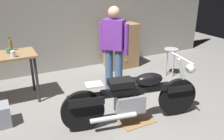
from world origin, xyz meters
name	(u,v)px	position (x,y,z in m)	size (l,w,h in m)	color
ground_plane	(132,123)	(0.00, 0.00, 0.00)	(12.00, 12.00, 0.00)	gray
back_wall	(71,5)	(0.00, 2.80, 1.55)	(8.00, 0.12, 3.10)	gray
motorcycle	(134,96)	(0.04, 0.02, 0.45)	(2.17, 0.71, 1.00)	black
person_standing	(114,47)	(0.27, 1.13, 0.93)	(0.42, 0.44, 1.67)	#415E86
shop_stool	(171,55)	(1.82, 1.30, 0.50)	(0.32, 0.32, 0.64)	#B2B2B7
wooden_dresser	(121,46)	(1.08, 2.30, 0.55)	(0.80, 0.47, 1.10)	#99724C
drip_tray	(136,120)	(0.10, 0.03, 0.01)	(0.56, 0.40, 0.01)	olive
mug_white_ceramic	(13,54)	(-1.48, 1.40, 0.95)	(0.12, 0.08, 0.11)	white
mug_green_speckled	(9,51)	(-1.52, 1.65, 0.95)	(0.12, 0.09, 0.09)	#3D7F4C
bottle	(10,45)	(-1.48, 1.83, 1.00)	(0.06, 0.06, 0.24)	olive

